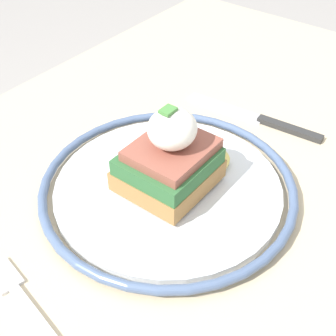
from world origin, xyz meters
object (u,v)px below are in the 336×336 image
(plate, at_px, (168,187))
(fork, at_px, (27,306))
(sandwich, at_px, (170,158))
(knife, at_px, (261,120))

(plate, distance_m, fork, 0.19)
(plate, relative_size, sandwich, 2.16)
(fork, height_order, knife, knife)
(plate, height_order, sandwich, sandwich)
(sandwich, distance_m, fork, 0.19)
(sandwich, bearing_deg, knife, -4.05)
(knife, bearing_deg, fork, 176.48)
(sandwich, xyz_separation_m, fork, (-0.19, 0.01, -0.05))
(fork, xyz_separation_m, knife, (0.37, -0.02, 0.00))
(fork, bearing_deg, sandwich, -3.02)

